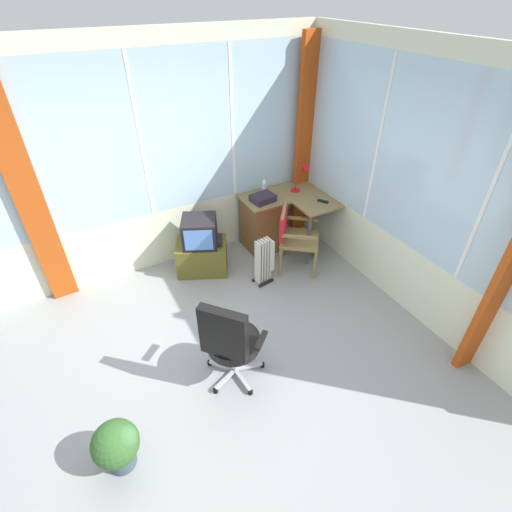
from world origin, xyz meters
The scene contains 15 objects.
ground centered at (0.00, 0.00, -0.03)m, with size 5.52×4.98×0.06m, color #929596.
north_window_panel centered at (0.00, 2.02, 1.39)m, with size 4.52×0.07×2.79m.
east_window_panel centered at (2.29, 0.00, 1.39)m, with size 0.07×3.98×2.79m.
curtain_north_left centered at (-1.24, 1.94, 1.35)m, with size 0.28×0.07×2.69m, color #B14414.
curtain_corner centered at (2.16, 1.89, 1.35)m, with size 0.28×0.07×2.69m, color #B14414.
desk centered at (1.41, 1.68, 0.42)m, with size 1.11×0.97×0.78m.
desk_lamp centered at (1.99, 1.63, 1.03)m, with size 0.24×0.21×0.39m.
tv_remote centered at (2.05, 1.23, 0.79)m, with size 0.04×0.15×0.02m, color black.
spray_bottle centered at (1.49, 1.82, 0.88)m, with size 0.06×0.06×0.22m.
paper_tray centered at (1.37, 1.63, 0.82)m, with size 0.30×0.23×0.09m, color #2B222F.
wooden_armchair centered at (1.49, 1.11, 0.55)m, with size 0.67×0.67×0.85m.
office_chair centered at (0.03, -0.16, 0.57)m, with size 0.61×0.61×1.02m.
tv_on_stand centered at (0.44, 1.59, 0.35)m, with size 0.77×0.67×0.78m.
space_heater centered at (1.05, 1.00, 0.32)m, with size 0.28×0.20×0.64m.
potted_plant centered at (-1.07, -0.46, 0.28)m, with size 0.36×0.36×0.48m.
Camera 1 is at (-0.82, -2.24, 3.15)m, focal length 26.38 mm.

